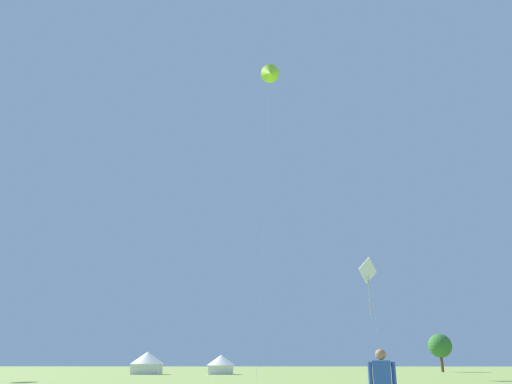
{
  "coord_description": "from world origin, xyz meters",
  "views": [
    {
      "loc": [
        1.32,
        -4.38,
        1.46
      ],
      "look_at": [
        0.0,
        32.0,
        13.71
      ],
      "focal_mm": 35.61,
      "sensor_mm": 36.0,
      "label": 1
    }
  ],
  "objects_px": {
    "kite_white_diamond": "(368,273)",
    "festival_tent_right": "(221,363)",
    "kite_lime_delta": "(270,74)",
    "tree_distant_left": "(440,346)",
    "festival_tent_left": "(147,362)"
  },
  "relations": [
    {
      "from": "kite_white_diamond",
      "to": "festival_tent_right",
      "type": "relative_size",
      "value": 3.1
    },
    {
      "from": "festival_tent_right",
      "to": "kite_lime_delta",
      "type": "bearing_deg",
      "value": -69.59
    },
    {
      "from": "kite_lime_delta",
      "to": "festival_tent_right",
      "type": "xyz_separation_m",
      "value": [
        -6.81,
        18.29,
        -31.54
      ]
    },
    {
      "from": "kite_white_diamond",
      "to": "festival_tent_left",
      "type": "relative_size",
      "value": 2.67
    },
    {
      "from": "festival_tent_left",
      "to": "kite_lime_delta",
      "type": "bearing_deg",
      "value": -48.0
    },
    {
      "from": "kite_lime_delta",
      "to": "kite_white_diamond",
      "type": "distance_m",
      "value": 24.88
    },
    {
      "from": "tree_distant_left",
      "to": "kite_white_diamond",
      "type": "bearing_deg",
      "value": -115.83
    },
    {
      "from": "kite_lime_delta",
      "to": "tree_distant_left",
      "type": "relative_size",
      "value": 5.82
    },
    {
      "from": "festival_tent_left",
      "to": "festival_tent_right",
      "type": "distance_m",
      "value": 9.66
    },
    {
      "from": "tree_distant_left",
      "to": "festival_tent_right",
      "type": "bearing_deg",
      "value": -152.62
    },
    {
      "from": "kite_lime_delta",
      "to": "festival_tent_right",
      "type": "bearing_deg",
      "value": 110.41
    },
    {
      "from": "tree_distant_left",
      "to": "kite_lime_delta",
      "type": "bearing_deg",
      "value": -126.91
    },
    {
      "from": "kite_white_diamond",
      "to": "festival_tent_right",
      "type": "xyz_separation_m",
      "value": [
        -16.35,
        18.26,
        -8.56
      ]
    },
    {
      "from": "kite_lime_delta",
      "to": "tree_distant_left",
      "type": "bearing_deg",
      "value": 53.09
    },
    {
      "from": "kite_white_diamond",
      "to": "festival_tent_right",
      "type": "bearing_deg",
      "value": 131.85
    }
  ]
}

